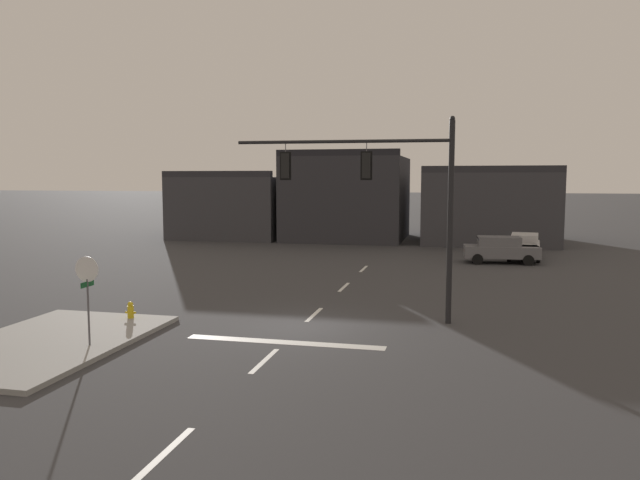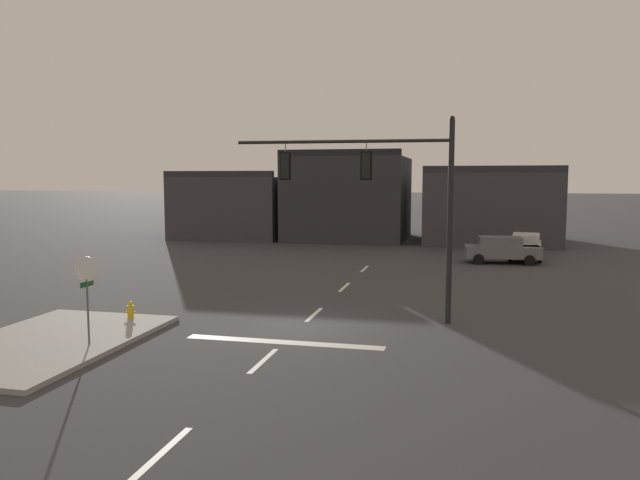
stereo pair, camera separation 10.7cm
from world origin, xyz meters
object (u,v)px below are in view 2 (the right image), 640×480
Objects in this scene: stop_sign at (87,279)px; car_lot_nearside at (526,246)px; fire_hydrant at (131,313)px; car_lot_middle at (502,249)px; signal_mast_near_side at (387,188)px.

stop_sign reaches higher than car_lot_nearside.
stop_sign is 3.97m from fire_hydrant.
stop_sign is at bearing -79.26° from fire_hydrant.
stop_sign is at bearing -121.06° from car_lot_nearside.
stop_sign is 0.62× the size of car_lot_middle.
signal_mast_near_side is 10.41m from stop_sign.
signal_mast_near_side reaches higher than stop_sign.
fire_hydrant is at bearing -126.24° from car_lot_nearside.
car_lot_middle is at bearing 53.73° from fire_hydrant.
car_lot_nearside is 26.10m from fire_hydrant.
stop_sign is at bearing -144.84° from signal_mast_near_side.
stop_sign reaches higher than fire_hydrant.
car_lot_nearside is 1.01× the size of car_lot_middle.
car_lot_nearside is at bearing 58.94° from stop_sign.
signal_mast_near_side is at bearing -106.67° from car_lot_middle.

